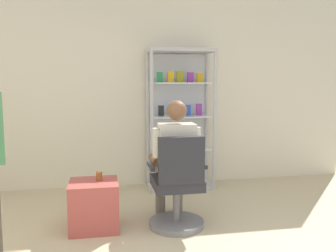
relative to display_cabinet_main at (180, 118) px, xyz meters
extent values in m
cube|color=silver|center=(-0.40, 0.24, 0.38)|extent=(6.00, 0.10, 2.70)
cylinder|color=#B7B7BC|center=(-0.43, -0.26, -0.02)|extent=(0.05, 0.05, 1.90)
cylinder|color=#B7B7BC|center=(0.42, -0.26, -0.02)|extent=(0.05, 0.05, 1.90)
cylinder|color=#B7B7BC|center=(-0.43, 0.14, -0.02)|extent=(0.05, 0.05, 1.90)
cylinder|color=#B7B7BC|center=(0.42, 0.14, -0.02)|extent=(0.05, 0.05, 1.90)
cube|color=#B7B7BC|center=(0.00, -0.06, 0.91)|extent=(0.90, 0.45, 0.04)
cube|color=#B7B7BC|center=(0.00, -0.06, -0.95)|extent=(0.90, 0.45, 0.04)
cube|color=silver|center=(0.00, 0.15, -0.02)|extent=(0.84, 0.02, 1.80)
cube|color=silver|center=(0.00, -0.06, -0.42)|extent=(0.82, 0.39, 0.02)
cube|color=purple|center=(-0.24, -0.11, -0.34)|extent=(0.08, 0.04, 0.14)
cube|color=black|center=(0.00, -0.05, -0.34)|extent=(0.07, 0.05, 0.14)
cube|color=black|center=(0.24, -0.08, -0.35)|extent=(0.08, 0.05, 0.12)
cube|color=silver|center=(0.00, -0.06, 0.03)|extent=(0.82, 0.39, 0.02)
cube|color=black|center=(-0.26, -0.03, 0.11)|extent=(0.08, 0.04, 0.14)
cube|color=#264CB2|center=(-0.10, -0.05, 0.11)|extent=(0.08, 0.04, 0.15)
cube|color=#264CB2|center=(0.10, -0.06, 0.11)|extent=(0.09, 0.05, 0.14)
cube|color=purple|center=(0.26, -0.05, 0.12)|extent=(0.08, 0.06, 0.16)
cube|color=silver|center=(0.00, -0.06, 0.48)|extent=(0.82, 0.39, 0.02)
cube|color=#268C4C|center=(-0.28, -0.04, 0.56)|extent=(0.08, 0.05, 0.14)
cube|color=gold|center=(-0.14, -0.08, 0.57)|extent=(0.08, 0.05, 0.15)
cube|color=#999919|center=(-0.01, -0.05, 0.57)|extent=(0.09, 0.04, 0.15)
cube|color=purple|center=(0.13, -0.06, 0.56)|extent=(0.09, 0.04, 0.14)
cube|color=gold|center=(0.28, -0.02, 0.55)|extent=(0.09, 0.04, 0.13)
cylinder|color=slate|center=(-0.34, -1.40, -0.94)|extent=(0.56, 0.56, 0.06)
cylinder|color=slate|center=(-0.34, -1.40, -0.73)|extent=(0.07, 0.07, 0.41)
cube|color=#26262D|center=(-0.34, -1.40, -0.51)|extent=(0.48, 0.48, 0.10)
cube|color=#26262D|center=(-0.33, -1.61, -0.23)|extent=(0.44, 0.08, 0.45)
cube|color=#26262D|center=(-0.08, -1.40, -0.33)|extent=(0.04, 0.30, 0.04)
cube|color=#26262D|center=(-0.60, -1.40, -0.33)|extent=(0.04, 0.30, 0.04)
cylinder|color=slate|center=(-0.24, -1.20, -0.41)|extent=(0.14, 0.40, 0.14)
cylinder|color=slate|center=(-0.24, -1.00, -0.69)|extent=(0.11, 0.11, 0.56)
cylinder|color=slate|center=(-0.44, -1.20, -0.41)|extent=(0.14, 0.40, 0.14)
cylinder|color=slate|center=(-0.44, -1.00, -0.69)|extent=(0.11, 0.11, 0.56)
cube|color=beige|center=(-0.34, -1.40, -0.16)|extent=(0.36, 0.22, 0.50)
sphere|color=brown|center=(-0.34, -1.40, 0.22)|extent=(0.20, 0.20, 0.20)
cylinder|color=beige|center=(-0.14, -1.40, -0.09)|extent=(0.09, 0.09, 0.28)
cylinder|color=brown|center=(-0.14, -1.22, -0.31)|extent=(0.08, 0.30, 0.08)
cylinder|color=beige|center=(-0.54, -1.40, -0.09)|extent=(0.09, 0.09, 0.28)
cylinder|color=brown|center=(-0.54, -1.22, -0.31)|extent=(0.08, 0.30, 0.08)
cube|color=#B24C47|center=(-1.16, -1.30, -0.73)|extent=(0.48, 0.45, 0.49)
cylinder|color=brown|center=(-1.10, -1.27, -0.44)|extent=(0.06, 0.06, 0.09)
camera|label=1|loc=(-1.07, -4.88, 0.51)|focal=38.70mm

